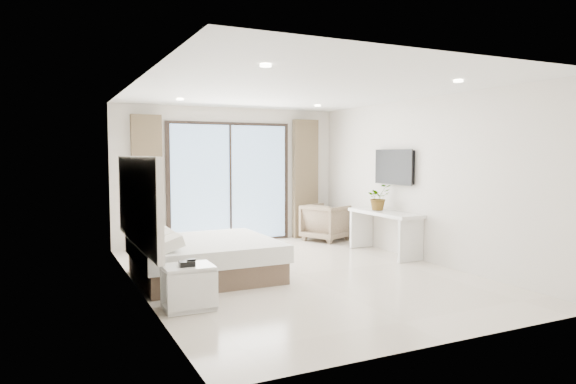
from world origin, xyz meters
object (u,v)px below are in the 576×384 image
console_desk (384,223)px  armchair (326,220)px  bed (204,258)px  nightstand (188,287)px

console_desk → armchair: bearing=96.3°
bed → nightstand: bearing=-112.9°
bed → nightstand: size_ratio=3.41×
armchair → bed: bearing=97.9°
nightstand → console_desk: size_ratio=0.35×
console_desk → armchair: size_ratio=1.94×
armchair → console_desk: bearing=162.0°
bed → console_desk: (3.38, 0.29, 0.28)m
armchair → nightstand: bearing=107.6°
bed → console_desk: console_desk is taller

